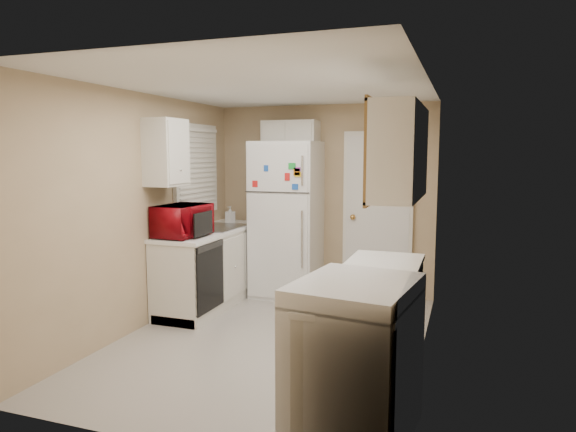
% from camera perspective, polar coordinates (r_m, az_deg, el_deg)
% --- Properties ---
extents(floor, '(3.80, 3.80, 0.00)m').
position_cam_1_polar(floor, '(5.10, -1.90, -13.60)').
color(floor, '#BBB5AF').
rests_on(floor, ground).
extents(ceiling, '(3.80, 3.80, 0.00)m').
position_cam_1_polar(ceiling, '(4.81, -2.02, 14.24)').
color(ceiling, white).
rests_on(ceiling, floor).
extents(wall_left, '(3.80, 3.80, 0.00)m').
position_cam_1_polar(wall_left, '(5.47, -15.77, 0.50)').
color(wall_left, tan).
rests_on(wall_left, floor).
extents(wall_right, '(3.80, 3.80, 0.00)m').
position_cam_1_polar(wall_right, '(4.50, 14.91, -0.82)').
color(wall_right, tan).
rests_on(wall_right, floor).
extents(wall_back, '(2.80, 2.80, 0.00)m').
position_cam_1_polar(wall_back, '(6.61, 4.00, 1.83)').
color(wall_back, tan).
rests_on(wall_back, floor).
extents(wall_front, '(2.80, 2.80, 0.00)m').
position_cam_1_polar(wall_front, '(3.13, -14.63, -4.15)').
color(wall_front, tan).
rests_on(wall_front, floor).
extents(left_counter, '(0.60, 1.80, 0.90)m').
position_cam_1_polar(left_counter, '(6.20, -8.46, -5.60)').
color(left_counter, silver).
rests_on(left_counter, floor).
extents(dishwasher, '(0.03, 0.58, 0.72)m').
position_cam_1_polar(dishwasher, '(5.54, -8.69, -6.69)').
color(dishwasher, black).
rests_on(dishwasher, floor).
extents(sink, '(0.54, 0.74, 0.16)m').
position_cam_1_polar(sink, '(6.25, -7.89, -1.65)').
color(sink, gray).
rests_on(sink, left_counter).
extents(microwave, '(0.63, 0.37, 0.41)m').
position_cam_1_polar(microwave, '(5.64, -11.63, -0.72)').
color(microwave, '#A00812').
rests_on(microwave, left_counter).
extents(soap_bottle, '(0.12, 0.12, 0.21)m').
position_cam_1_polar(soap_bottle, '(6.68, -6.45, 0.13)').
color(soap_bottle, white).
rests_on(soap_bottle, left_counter).
extents(window_blinds, '(0.10, 0.98, 1.08)m').
position_cam_1_polar(window_blinds, '(6.31, -10.12, 5.14)').
color(window_blinds, silver).
rests_on(window_blinds, wall_left).
extents(upper_cabinet_left, '(0.30, 0.45, 0.70)m').
position_cam_1_polar(upper_cabinet_left, '(5.54, -13.39, 6.88)').
color(upper_cabinet_left, silver).
rests_on(upper_cabinet_left, wall_left).
extents(refrigerator, '(0.81, 0.79, 1.94)m').
position_cam_1_polar(refrigerator, '(6.46, -0.02, -0.34)').
color(refrigerator, silver).
rests_on(refrigerator, floor).
extents(cabinet_over_fridge, '(0.70, 0.30, 0.40)m').
position_cam_1_polar(cabinet_over_fridge, '(6.56, 0.29, 8.81)').
color(cabinet_over_fridge, silver).
rests_on(cabinet_over_fridge, wall_back).
extents(interior_door, '(0.86, 0.06, 2.08)m').
position_cam_1_polar(interior_door, '(6.44, 9.91, -0.00)').
color(interior_door, silver).
rests_on(interior_door, floor).
extents(right_counter, '(0.60, 2.00, 0.90)m').
position_cam_1_polar(right_counter, '(3.94, 9.17, -13.04)').
color(right_counter, silver).
rests_on(right_counter, floor).
extents(stove, '(0.79, 0.93, 1.02)m').
position_cam_1_polar(stove, '(3.37, 7.40, -15.45)').
color(stove, silver).
rests_on(stove, floor).
extents(upper_cabinet_right, '(0.30, 1.20, 0.70)m').
position_cam_1_polar(upper_cabinet_right, '(3.98, 12.46, 6.93)').
color(upper_cabinet_right, silver).
rests_on(upper_cabinet_right, wall_right).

